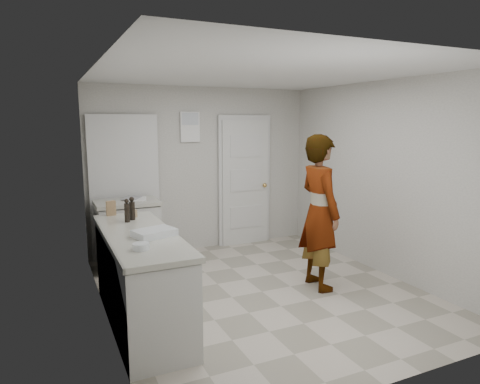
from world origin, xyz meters
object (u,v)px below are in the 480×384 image
person (320,212)px  oil_cruet_a (132,209)px  spice_jar (135,213)px  oil_cruet_b (127,211)px  baking_dish (154,233)px  cake_mix_box (111,208)px  egg_bowl (141,246)px

person → oil_cruet_a: size_ratio=7.24×
spice_jar → person: bearing=-17.1°
oil_cruet_a → oil_cruet_b: bearing=-128.2°
spice_jar → baking_dish: 0.88m
cake_mix_box → oil_cruet_a: bearing=-68.4°
oil_cruet_b → cake_mix_box: bearing=104.9°
oil_cruet_b → egg_bowl: size_ratio=1.79×
baking_dish → oil_cruet_a: bearing=94.2°
person → oil_cruet_a: bearing=79.9°
cake_mix_box → spice_jar: size_ratio=2.02×
cake_mix_box → oil_cruet_b: oil_cruet_b is taller
person → baking_dish: bearing=100.8°
person → cake_mix_box: size_ratio=10.92×
cake_mix_box → oil_cruet_b: 0.42m
oil_cruet_a → egg_bowl: (-0.15, -1.14, -0.09)m
oil_cruet_a → baking_dish: bearing=-85.8°
cake_mix_box → oil_cruet_a: (0.18, -0.32, 0.04)m
person → baking_dish: 2.05m
oil_cruet_b → baking_dish: (0.13, -0.68, -0.09)m
spice_jar → oil_cruet_b: oil_cruet_b is taller
person → oil_cruet_b: person is taller
cake_mix_box → egg_bowl: size_ratio=1.19×
cake_mix_box → oil_cruet_a: size_ratio=0.66×
cake_mix_box → baking_dish: size_ratio=0.40×
baking_dish → egg_bowl: 0.43m
person → egg_bowl: 2.33m
oil_cruet_a → oil_cruet_b: oil_cruet_a is taller
egg_bowl → spice_jar: bearing=81.0°
spice_jar → baking_dish: bearing=-89.7°
spice_jar → cake_mix_box: bearing=138.9°
egg_bowl → person: bearing=15.7°
oil_cruet_b → oil_cruet_a: bearing=51.8°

